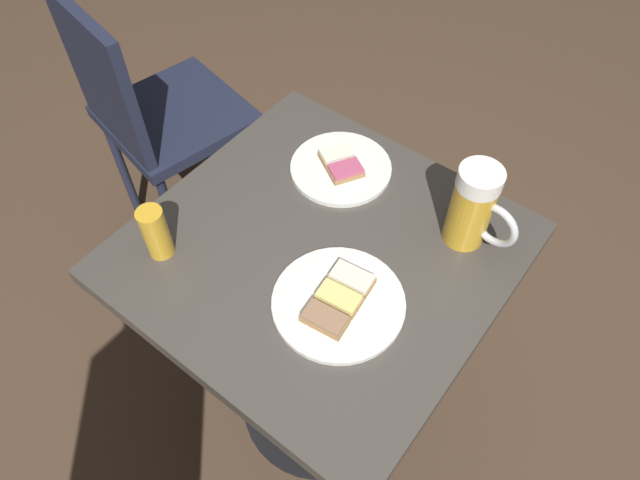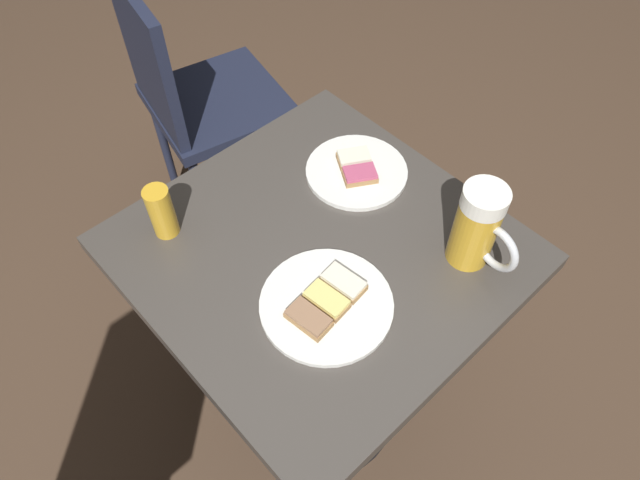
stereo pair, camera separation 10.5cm
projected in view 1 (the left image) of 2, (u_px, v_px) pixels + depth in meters
The scene contains 7 objects.
ground_plane at pixel (320, 401), 1.66m from camera, with size 6.00×6.00×0.00m, color #4C3828.
cafe_table at pixel (320, 301), 1.22m from camera, with size 0.64×0.65×0.75m.
plate_near at pixel (339, 302), 0.98m from camera, with size 0.23×0.23×0.03m.
plate_far at pixel (341, 167), 1.18m from camera, with size 0.21×0.21×0.03m.
beer_mug at pixel (474, 208), 1.01m from camera, with size 0.08×0.14×0.17m.
beer_glass_small at pixel (156, 232), 1.02m from camera, with size 0.05×0.05×0.11m, color gold.
cafe_chair at pixel (153, 113), 1.64m from camera, with size 0.45×0.45×0.87m.
Camera 1 is at (0.50, 0.39, 1.60)m, focal length 32.34 mm.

